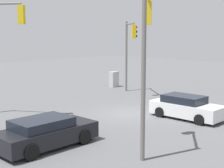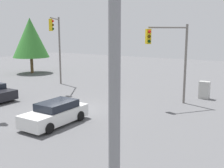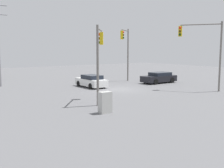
{
  "view_description": "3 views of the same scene",
  "coord_description": "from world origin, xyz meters",
  "px_view_note": "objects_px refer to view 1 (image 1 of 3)",
  "views": [
    {
      "loc": [
        -15.83,
        -13.7,
        4.97
      ],
      "look_at": [
        0.43,
        1.92,
        1.63
      ],
      "focal_mm": 55.0,
      "sensor_mm": 36.0,
      "label": 1
    },
    {
      "loc": [
        12.82,
        -14.89,
        5.43
      ],
      "look_at": [
        2.76,
        0.98,
        1.91
      ],
      "focal_mm": 45.0,
      "sensor_mm": 36.0,
      "label": 2
    },
    {
      "loc": [
        17.33,
        23.31,
        4.27
      ],
      "look_at": [
        2.91,
        2.91,
        1.08
      ],
      "focal_mm": 45.0,
      "sensor_mm": 36.0,
      "label": 3
    }
  ],
  "objects_px": {
    "traffic_signal_main": "(145,44)",
    "traffic_signal_aux": "(129,44)",
    "sedan_white": "(186,107)",
    "sedan_dark": "(46,133)",
    "electrical_cabinet": "(114,79)"
  },
  "relations": [
    {
      "from": "traffic_signal_main",
      "to": "traffic_signal_aux",
      "type": "distance_m",
      "value": 14.2
    },
    {
      "from": "sedan_white",
      "to": "traffic_signal_aux",
      "type": "xyz_separation_m",
      "value": [
        4.02,
        7.95,
        3.41
      ]
    },
    {
      "from": "sedan_white",
      "to": "traffic_signal_main",
      "type": "xyz_separation_m",
      "value": [
        -6.27,
        -1.82,
        3.87
      ]
    },
    {
      "from": "sedan_white",
      "to": "traffic_signal_aux",
      "type": "bearing_deg",
      "value": -116.84
    },
    {
      "from": "traffic_signal_main",
      "to": "sedan_white",
      "type": "bearing_deg",
      "value": -18.28
    },
    {
      "from": "sedan_dark",
      "to": "sedan_white",
      "type": "bearing_deg",
      "value": 79.23
    },
    {
      "from": "sedan_dark",
      "to": "sedan_white",
      "type": "height_order",
      "value": "sedan_white"
    },
    {
      "from": "traffic_signal_main",
      "to": "traffic_signal_aux",
      "type": "bearing_deg",
      "value": 9.01
    },
    {
      "from": "traffic_signal_main",
      "to": "electrical_cabinet",
      "type": "bearing_deg",
      "value": 13.08
    },
    {
      "from": "sedan_dark",
      "to": "sedan_white",
      "type": "relative_size",
      "value": 1.06
    },
    {
      "from": "sedan_dark",
      "to": "electrical_cabinet",
      "type": "height_order",
      "value": "electrical_cabinet"
    },
    {
      "from": "sedan_dark",
      "to": "traffic_signal_aux",
      "type": "xyz_separation_m",
      "value": [
        12.8,
        6.28,
        3.41
      ]
    },
    {
      "from": "traffic_signal_aux",
      "to": "sedan_dark",
      "type": "bearing_deg",
      "value": -25.46
    },
    {
      "from": "sedan_dark",
      "to": "traffic_signal_main",
      "type": "bearing_deg",
      "value": 35.71
    },
    {
      "from": "sedan_white",
      "to": "traffic_signal_aux",
      "type": "distance_m",
      "value": 9.54
    }
  ]
}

